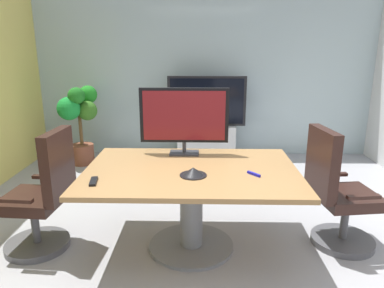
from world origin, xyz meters
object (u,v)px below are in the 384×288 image
at_px(tv_monitor, 184,117).
at_px(potted_plant, 79,117).
at_px(conference_table, 191,190).
at_px(wall_display_unit, 206,132).
at_px(office_chair_left, 43,201).
at_px(office_chair_right, 337,198).
at_px(remote_control, 94,181).
at_px(conference_phone, 193,172).

distance_m(tv_monitor, potted_plant, 2.52).
xyz_separation_m(conference_table, potted_plant, (-1.73, 2.30, 0.17)).
xyz_separation_m(conference_table, wall_display_unit, (0.17, 2.60, -0.12)).
height_order(office_chair_left, office_chair_right, same).
height_order(office_chair_right, remote_control, office_chair_right).
bearing_deg(conference_phone, office_chair_right, 10.61).
bearing_deg(office_chair_left, office_chair_right, 96.88).
height_order(office_chair_left, tv_monitor, tv_monitor).
relative_size(office_chair_right, remote_control, 6.41).
xyz_separation_m(office_chair_right, wall_display_unit, (-1.12, 2.52, -0.01)).
bearing_deg(conference_table, conference_phone, -83.11).
xyz_separation_m(potted_plant, remote_control, (0.98, -2.63, 0.03)).
relative_size(potted_plant, remote_control, 6.94).
relative_size(office_chair_left, potted_plant, 0.92).
bearing_deg(tv_monitor, conference_table, -79.87).
distance_m(office_chair_left, office_chair_right, 2.59).
height_order(office_chair_left, remote_control, office_chair_left).
relative_size(conference_table, office_chair_right, 1.66).
xyz_separation_m(office_chair_left, tv_monitor, (1.21, 0.49, 0.65)).
bearing_deg(remote_control, office_chair_right, 2.05).
bearing_deg(tv_monitor, remote_control, -130.86).
bearing_deg(office_chair_right, conference_phone, 93.08).
relative_size(conference_table, office_chair_left, 1.66).
bearing_deg(tv_monitor, wall_display_unit, 83.40).
bearing_deg(potted_plant, conference_phone, -54.69).
relative_size(conference_table, conference_phone, 8.22).
relative_size(conference_table, tv_monitor, 2.15).
height_order(conference_table, office_chair_right, office_chair_right).
bearing_deg(conference_phone, remote_control, -167.71).
height_order(wall_display_unit, potted_plant, wall_display_unit).
distance_m(wall_display_unit, conference_phone, 2.79).
distance_m(conference_table, remote_control, 0.84).
xyz_separation_m(conference_table, conference_phone, (0.02, -0.16, 0.22)).
relative_size(wall_display_unit, potted_plant, 1.11).
height_order(tv_monitor, remote_control, tv_monitor).
bearing_deg(conference_table, wall_display_unit, 86.24).
bearing_deg(office_chair_left, remote_control, 67.12).
relative_size(office_chair_left, office_chair_right, 1.00).
relative_size(tv_monitor, potted_plant, 0.71).
distance_m(conference_table, conference_phone, 0.28).
height_order(wall_display_unit, remote_control, wall_display_unit).
height_order(conference_table, office_chair_left, office_chair_left).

